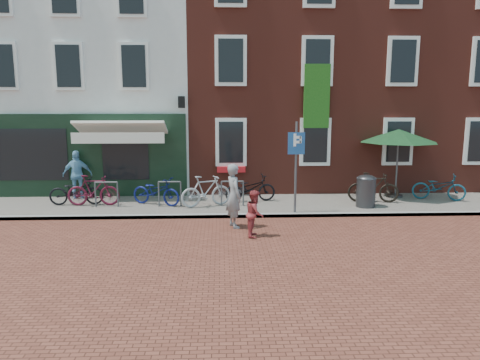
{
  "coord_description": "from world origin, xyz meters",
  "views": [
    {
      "loc": [
        0.15,
        -13.09,
        3.42
      ],
      "look_at": [
        0.7,
        0.12,
        1.13
      ],
      "focal_mm": 34.01,
      "sensor_mm": 36.0,
      "label": 1
    }
  ],
  "objects_px": {
    "woman": "(234,196)",
    "bicycle_2": "(156,191)",
    "litter_bin": "(366,189)",
    "parasol": "(399,133)",
    "parking_sign": "(296,156)",
    "boy": "(255,213)",
    "bicycle_6": "(439,187)",
    "bicycle_1": "(93,190)",
    "bicycle_3": "(206,191)",
    "cafe_person": "(77,175)",
    "bicycle_0": "(76,191)",
    "bicycle_5": "(373,187)",
    "bicycle_4": "(250,188)"
  },
  "relations": [
    {
      "from": "cafe_person",
      "to": "bicycle_3",
      "type": "height_order",
      "value": "cafe_person"
    },
    {
      "from": "bicycle_2",
      "to": "bicycle_3",
      "type": "bearing_deg",
      "value": -75.87
    },
    {
      "from": "parking_sign",
      "to": "boy",
      "type": "distance_m",
      "value": 2.78
    },
    {
      "from": "woman",
      "to": "bicycle_4",
      "type": "xyz_separation_m",
      "value": [
        0.62,
        2.78,
        -0.33
      ]
    },
    {
      "from": "woman",
      "to": "bicycle_5",
      "type": "height_order",
      "value": "woman"
    },
    {
      "from": "parasol",
      "to": "boy",
      "type": "distance_m",
      "value": 7.0
    },
    {
      "from": "bicycle_2",
      "to": "bicycle_4",
      "type": "bearing_deg",
      "value": -58.74
    },
    {
      "from": "litter_bin",
      "to": "cafe_person",
      "type": "bearing_deg",
      "value": 169.95
    },
    {
      "from": "parking_sign",
      "to": "boy",
      "type": "height_order",
      "value": "parking_sign"
    },
    {
      "from": "bicycle_3",
      "to": "parasol",
      "type": "bearing_deg",
      "value": -100.67
    },
    {
      "from": "parking_sign",
      "to": "boy",
      "type": "bearing_deg",
      "value": -123.44
    },
    {
      "from": "woman",
      "to": "bicycle_0",
      "type": "relative_size",
      "value": 1.03
    },
    {
      "from": "bicycle_1",
      "to": "bicycle_6",
      "type": "distance_m",
      "value": 11.53
    },
    {
      "from": "cafe_person",
      "to": "bicycle_0",
      "type": "height_order",
      "value": "cafe_person"
    },
    {
      "from": "bicycle_2",
      "to": "parking_sign",
      "type": "bearing_deg",
      "value": -81.22
    },
    {
      "from": "bicycle_5",
      "to": "parking_sign",
      "type": "bearing_deg",
      "value": 125.04
    },
    {
      "from": "litter_bin",
      "to": "parasol",
      "type": "distance_m",
      "value": 2.72
    },
    {
      "from": "bicycle_4",
      "to": "woman",
      "type": "bearing_deg",
      "value": 156.73
    },
    {
      "from": "bicycle_6",
      "to": "boy",
      "type": "bearing_deg",
      "value": 139.75
    },
    {
      "from": "woman",
      "to": "bicycle_6",
      "type": "height_order",
      "value": "woman"
    },
    {
      "from": "parasol",
      "to": "bicycle_0",
      "type": "bearing_deg",
      "value": -175.52
    },
    {
      "from": "boy",
      "to": "bicycle_0",
      "type": "height_order",
      "value": "boy"
    },
    {
      "from": "cafe_person",
      "to": "woman",
      "type": "bearing_deg",
      "value": 138.37
    },
    {
      "from": "bicycle_4",
      "to": "bicycle_5",
      "type": "distance_m",
      "value": 4.1
    },
    {
      "from": "parking_sign",
      "to": "bicycle_1",
      "type": "relative_size",
      "value": 1.65
    },
    {
      "from": "parking_sign",
      "to": "bicycle_3",
      "type": "bearing_deg",
      "value": 161.54
    },
    {
      "from": "parking_sign",
      "to": "cafe_person",
      "type": "height_order",
      "value": "parking_sign"
    },
    {
      "from": "litter_bin",
      "to": "bicycle_0",
      "type": "height_order",
      "value": "litter_bin"
    },
    {
      "from": "boy",
      "to": "bicycle_0",
      "type": "distance_m",
      "value": 6.51
    },
    {
      "from": "parking_sign",
      "to": "woman",
      "type": "relative_size",
      "value": 1.56
    },
    {
      "from": "bicycle_6",
      "to": "woman",
      "type": "bearing_deg",
      "value": 132.04
    },
    {
      "from": "boy",
      "to": "litter_bin",
      "type": "bearing_deg",
      "value": -45.7
    },
    {
      "from": "parasol",
      "to": "bicycle_3",
      "type": "xyz_separation_m",
      "value": [
        -6.64,
        -1.25,
        -1.74
      ]
    },
    {
      "from": "cafe_person",
      "to": "boy",
      "type": "bearing_deg",
      "value": 134.87
    },
    {
      "from": "parking_sign",
      "to": "bicycle_6",
      "type": "bearing_deg",
      "value": 16.75
    },
    {
      "from": "bicycle_5",
      "to": "bicycle_6",
      "type": "relative_size",
      "value": 0.97
    },
    {
      "from": "boy",
      "to": "bicycle_1",
      "type": "height_order",
      "value": "boy"
    },
    {
      "from": "litter_bin",
      "to": "bicycle_2",
      "type": "height_order",
      "value": "litter_bin"
    },
    {
      "from": "parking_sign",
      "to": "bicycle_6",
      "type": "distance_m",
      "value": 5.56
    },
    {
      "from": "bicycle_3",
      "to": "bicycle_6",
      "type": "bearing_deg",
      "value": -106.64
    },
    {
      "from": "bicycle_0",
      "to": "bicycle_5",
      "type": "bearing_deg",
      "value": -93.6
    },
    {
      "from": "bicycle_4",
      "to": "bicycle_5",
      "type": "bearing_deg",
      "value": -104.53
    },
    {
      "from": "litter_bin",
      "to": "bicycle_3",
      "type": "bearing_deg",
      "value": 177.27
    },
    {
      "from": "woman",
      "to": "bicycle_2",
      "type": "relative_size",
      "value": 1.03
    },
    {
      "from": "bicycle_2",
      "to": "bicycle_3",
      "type": "distance_m",
      "value": 1.65
    },
    {
      "from": "cafe_person",
      "to": "bicycle_3",
      "type": "bearing_deg",
      "value": 154.23
    },
    {
      "from": "bicycle_0",
      "to": "bicycle_6",
      "type": "xyz_separation_m",
      "value": [
        12.11,
        0.25,
        0.0
      ]
    },
    {
      "from": "litter_bin",
      "to": "bicycle_1",
      "type": "distance_m",
      "value": 8.73
    },
    {
      "from": "parasol",
      "to": "bicycle_0",
      "type": "relative_size",
      "value": 1.56
    },
    {
      "from": "bicycle_2",
      "to": "bicycle_4",
      "type": "relative_size",
      "value": 1.0
    }
  ]
}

